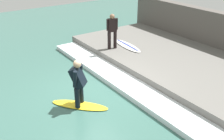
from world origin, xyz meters
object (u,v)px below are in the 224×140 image
object	(u,v)px
surfer_riding	(78,81)
surfboard_waiting_near	(127,46)
surfboard_riding	(80,105)
surfer_waiting_near	(112,29)

from	to	relation	value
surfer_riding	surfboard_waiting_near	world-z (taller)	surfer_riding
surfboard_riding	surfer_riding	size ratio (longest dim) A/B	1.13
surfboard_riding	surfboard_waiting_near	xyz separation A→B (m)	(3.79, 2.47, 0.41)
surfer_riding	surfer_waiting_near	bearing A→B (deg)	40.63
surfer_riding	surfer_waiting_near	distance (m)	4.08
surfer_waiting_near	surfboard_waiting_near	distance (m)	1.10
surfboard_riding	surfboard_waiting_near	distance (m)	4.54
surfboard_riding	surfer_waiting_near	world-z (taller)	surfer_waiting_near
surfer_riding	surfboard_waiting_near	size ratio (longest dim) A/B	0.77
surfboard_riding	surfer_riding	xyz separation A→B (m)	(-0.00, -0.00, 0.85)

